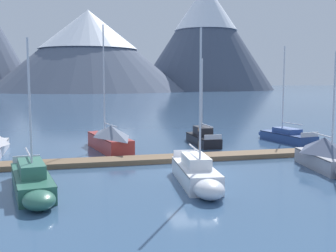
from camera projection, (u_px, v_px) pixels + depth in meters
The scene contains 11 objects.
ground_plane at pixel (192, 174), 22.74m from camera, with size 700.00×700.00×0.00m, color #38567A.
mountain_central_massif at pixel (89, 48), 195.34m from camera, with size 90.29×90.29×37.53m.
mountain_shoulder_ridge at pixel (206, 35), 221.04m from camera, with size 72.08×72.08×55.32m.
dock at pixel (175, 158), 26.61m from camera, with size 27.31×2.68×0.30m.
sailboat_second_berth at pixel (32, 181), 18.97m from camera, with size 2.67×7.22×6.96m.
sailboat_mid_dock_port at pixel (108, 138), 30.51m from camera, with size 3.15×7.75×9.15m.
sailboat_mid_dock_starboard at pixel (197, 174), 20.21m from camera, with size 1.97×6.48×7.48m.
sailboat_far_berth at pixel (202, 137), 33.55m from camera, with size 1.54×5.89×6.79m.
sailboat_outer_slip at pixel (329, 155), 23.84m from camera, with size 2.59×6.04×6.67m.
sailboat_end_of_dock at pixel (285, 136), 34.89m from camera, with size 2.72×6.42×7.89m.
person_on_dock at pixel (199, 139), 27.33m from camera, with size 0.29×0.58×1.69m.
Camera 1 is at (-6.06, -21.52, 5.10)m, focal length 44.70 mm.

